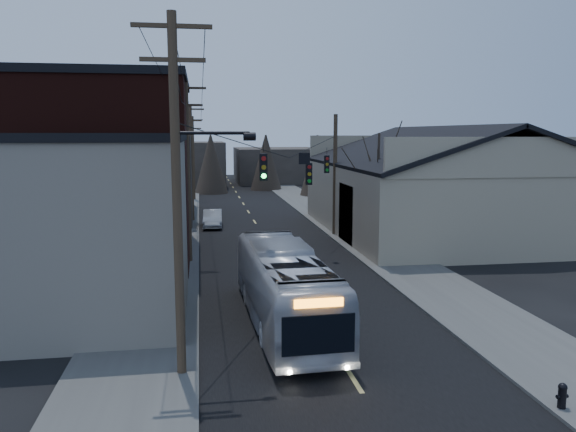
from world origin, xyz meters
name	(u,v)px	position (x,y,z in m)	size (l,w,h in m)	color
ground	(373,411)	(0.00, 0.00, 0.00)	(160.00, 160.00, 0.00)	black
road_surface	(257,226)	(0.00, 30.00, 0.01)	(9.00, 110.00, 0.02)	black
sidewalk_left	(173,227)	(-6.50, 30.00, 0.06)	(4.00, 110.00, 0.12)	#474744
sidewalk_right	(338,223)	(6.50, 30.00, 0.06)	(4.00, 110.00, 0.12)	#474744
building_clapboard	(78,230)	(-9.00, 9.00, 3.50)	(8.00, 8.00, 7.00)	slate
building_brick	(99,172)	(-10.00, 20.00, 5.00)	(10.00, 12.00, 10.00)	black
building_left_far	(139,177)	(-9.50, 36.00, 3.50)	(9.00, 14.00, 7.00)	#312C27
warehouse	(442,196)	(13.00, 25.00, 2.70)	(16.16, 20.60, 7.73)	gray
building_far_left	(188,164)	(-6.00, 65.00, 3.00)	(10.00, 12.00, 6.00)	#312C27
building_far_right	(277,165)	(7.00, 70.00, 2.50)	(12.00, 14.00, 5.00)	#312C27
bare_tree	(378,192)	(6.50, 20.00, 3.60)	(0.40, 0.40, 7.20)	black
utility_lines	(219,167)	(-3.11, 24.14, 4.95)	(11.24, 45.28, 10.50)	#382B1E
bus	(285,287)	(-1.28, 6.95, 1.47)	(2.47, 10.57, 2.94)	#ADB0B9
parked_car	(213,219)	(-3.45, 29.93, 0.67)	(1.42, 4.06, 1.34)	#979A9E
fire_hydrant	(562,395)	(4.83, -0.79, 0.48)	(0.32, 0.23, 0.68)	black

